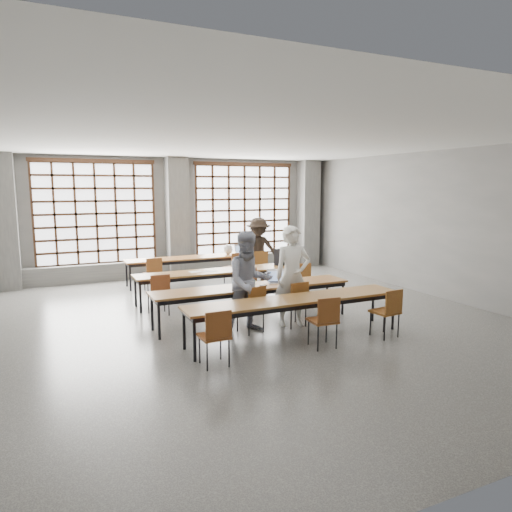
# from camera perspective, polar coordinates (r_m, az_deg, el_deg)

# --- Properties ---
(floor) EXTENTS (11.00, 11.00, 0.00)m
(floor) POSITION_cam_1_polar(r_m,az_deg,el_deg) (9.15, -1.02, -8.15)
(floor) COLOR #4C4C49
(floor) RESTS_ON ground
(ceiling) EXTENTS (11.00, 11.00, 0.00)m
(ceiling) POSITION_cam_1_polar(r_m,az_deg,el_deg) (8.80, -1.09, 14.24)
(ceiling) COLOR silver
(ceiling) RESTS_ON floor
(wall_back) EXTENTS (10.00, 0.00, 10.00)m
(wall_back) POSITION_cam_1_polar(r_m,az_deg,el_deg) (14.00, -10.12, 4.86)
(wall_back) COLOR #5E5E5B
(wall_back) RESTS_ON floor
(wall_front) EXTENTS (10.00, 0.00, 10.00)m
(wall_front) POSITION_cam_1_polar(r_m,az_deg,el_deg) (4.41, 28.96, -4.13)
(wall_front) COLOR #5E5E5B
(wall_front) RESTS_ON floor
(wall_right) EXTENTS (0.00, 11.00, 11.00)m
(wall_right) POSITION_cam_1_polar(r_m,az_deg,el_deg) (11.72, 22.01, 3.65)
(wall_right) COLOR #5E5E5B
(wall_right) RESTS_ON floor
(column_left) EXTENTS (0.60, 0.55, 3.50)m
(column_left) POSITION_cam_1_polar(r_m,az_deg,el_deg) (13.31, -28.93, 3.73)
(column_left) COLOR #50504E
(column_left) RESTS_ON floor
(column_mid) EXTENTS (0.60, 0.55, 3.50)m
(column_mid) POSITION_cam_1_polar(r_m,az_deg,el_deg) (13.73, -9.83, 4.79)
(column_mid) COLOR #50504E
(column_mid) RESTS_ON floor
(column_right) EXTENTS (0.60, 0.55, 3.50)m
(column_right) POSITION_cam_1_polar(r_m,az_deg,el_deg) (15.50, 6.54, 5.29)
(column_right) COLOR #50504E
(column_right) RESTS_ON floor
(window_left) EXTENTS (3.32, 0.12, 3.00)m
(window_left) POSITION_cam_1_polar(r_m,az_deg,el_deg) (13.53, -19.35, 5.02)
(window_left) COLOR white
(window_left) RESTS_ON wall_back
(window_right) EXTENTS (3.32, 0.12, 3.00)m
(window_right) POSITION_cam_1_polar(r_m,az_deg,el_deg) (14.64, -1.47, 5.74)
(window_right) COLOR white
(window_right) RESTS_ON wall_back
(sill_ledge) EXTENTS (9.80, 0.35, 0.50)m
(sill_ledge) POSITION_cam_1_polar(r_m,az_deg,el_deg) (13.98, -9.75, -1.33)
(sill_ledge) COLOR #50504E
(sill_ledge) RESTS_ON floor
(desk_row_a) EXTENTS (4.00, 0.70, 0.73)m
(desk_row_a) POSITION_cam_1_polar(r_m,az_deg,el_deg) (12.75, -7.18, -0.35)
(desk_row_a) COLOR brown
(desk_row_a) RESTS_ON floor
(desk_row_b) EXTENTS (4.00, 0.70, 0.73)m
(desk_row_b) POSITION_cam_1_polar(r_m,az_deg,el_deg) (10.62, -4.36, -2.11)
(desk_row_b) COLOR brown
(desk_row_b) RESTS_ON floor
(desk_row_c) EXTENTS (4.00, 0.70, 0.73)m
(desk_row_c) POSITION_cam_1_polar(r_m,az_deg,el_deg) (8.94, -0.38, -4.14)
(desk_row_c) COLOR brown
(desk_row_c) RESTS_ON floor
(desk_row_d) EXTENTS (4.00, 0.70, 0.73)m
(desk_row_d) POSITION_cam_1_polar(r_m,az_deg,el_deg) (7.99, 5.00, -5.72)
(desk_row_d) COLOR brown
(desk_row_d) RESTS_ON floor
(chair_back_left) EXTENTS (0.44, 0.44, 0.88)m
(chair_back_left) POSITION_cam_1_polar(r_m,az_deg,el_deg) (11.82, -12.72, -1.83)
(chair_back_left) COLOR brown
(chair_back_left) RESTS_ON floor
(chair_back_mid) EXTENTS (0.53, 0.53, 0.88)m
(chair_back_mid) POSITION_cam_1_polar(r_m,az_deg,el_deg) (12.46, -2.69, -1.09)
(chair_back_mid) COLOR brown
(chair_back_mid) RESTS_ON floor
(chair_back_right) EXTENTS (0.50, 0.50, 0.88)m
(chair_back_right) POSITION_cam_1_polar(r_m,az_deg,el_deg) (12.76, 0.48, -0.86)
(chair_back_right) COLOR brown
(chair_back_right) RESTS_ON floor
(chair_mid_left) EXTENTS (0.43, 0.44, 0.88)m
(chair_mid_left) POSITION_cam_1_polar(r_m,az_deg,el_deg) (9.61, -12.02, -4.20)
(chair_mid_left) COLOR brown
(chair_mid_left) RESTS_ON floor
(chair_mid_centre) EXTENTS (0.52, 0.52, 0.88)m
(chair_mid_centre) POSITION_cam_1_polar(r_m,az_deg,el_deg) (10.21, -1.13, -3.26)
(chair_mid_centre) COLOR brown
(chair_mid_centre) RESTS_ON floor
(chair_mid_right) EXTENTS (0.52, 0.52, 0.88)m
(chair_mid_right) POSITION_cam_1_polar(r_m,az_deg,el_deg) (10.83, 5.68, -2.60)
(chair_mid_right) COLOR brown
(chair_mid_right) RESTS_ON floor
(chair_front_left) EXTENTS (0.52, 0.52, 0.88)m
(chair_front_left) POSITION_cam_1_polar(r_m,az_deg,el_deg) (8.30, -0.36, -6.05)
(chair_front_left) COLOR brown
(chair_front_left) RESTS_ON floor
(chair_front_right) EXTENTS (0.46, 0.47, 0.88)m
(chair_front_right) POSITION_cam_1_polar(r_m,az_deg,el_deg) (8.69, 5.01, -5.41)
(chair_front_right) COLOR brown
(chair_front_right) RESTS_ON floor
(chair_near_left) EXTENTS (0.43, 0.43, 0.88)m
(chair_near_left) POSITION_cam_1_polar(r_m,az_deg,el_deg) (6.79, -5.06, -9.45)
(chair_near_left) COLOR brown
(chair_near_left) RESTS_ON floor
(chair_near_mid) EXTENTS (0.45, 0.45, 0.88)m
(chair_near_mid) POSITION_cam_1_polar(r_m,az_deg,el_deg) (7.60, 8.63, -7.53)
(chair_near_mid) COLOR brown
(chair_near_mid) RESTS_ON floor
(chair_near_right) EXTENTS (0.46, 0.47, 0.88)m
(chair_near_right) POSITION_cam_1_polar(r_m,az_deg,el_deg) (8.37, 16.22, -6.27)
(chair_near_right) COLOR brown
(chair_near_right) RESTS_ON floor
(student_male) EXTENTS (0.77, 0.58, 1.92)m
(student_male) POSITION_cam_1_polar(r_m,az_deg,el_deg) (8.70, 4.58, -2.53)
(student_male) COLOR silver
(student_male) RESTS_ON floor
(student_female) EXTENTS (0.94, 0.75, 1.85)m
(student_female) POSITION_cam_1_polar(r_m,az_deg,el_deg) (8.31, -0.86, -3.27)
(student_female) COLOR #18234A
(student_female) RESTS_ON floor
(student_back) EXTENTS (1.31, 1.01, 1.79)m
(student_back) POSITION_cam_1_polar(r_m,az_deg,el_deg) (12.82, 0.31, 0.81)
(student_back) COLOR black
(student_back) RESTS_ON floor
(laptop_front) EXTENTS (0.43, 0.39, 0.26)m
(laptop_front) POSITION_cam_1_polar(r_m,az_deg,el_deg) (9.24, 2.56, -2.91)
(laptop_front) COLOR #B7B7BC
(laptop_front) RESTS_ON desk_row_c
(laptop_back) EXTENTS (0.45, 0.42, 0.26)m
(laptop_back) POSITION_cam_1_polar(r_m,az_deg,el_deg) (13.28, -1.86, 0.63)
(laptop_back) COLOR #A9A8AD
(laptop_back) RESTS_ON desk_row_a
(mouse) EXTENTS (0.11, 0.08, 0.04)m
(mouse) POSITION_cam_1_polar(r_m,az_deg,el_deg) (9.32, 5.01, -3.10)
(mouse) COLOR white
(mouse) RESTS_ON desk_row_c
(green_box) EXTENTS (0.27, 0.18, 0.09)m
(green_box) POSITION_cam_1_polar(r_m,az_deg,el_deg) (8.96, -0.88, -3.38)
(green_box) COLOR green
(green_box) RESTS_ON desk_row_c
(phone) EXTENTS (0.14, 0.07, 0.01)m
(phone) POSITION_cam_1_polar(r_m,az_deg,el_deg) (8.91, 0.94, -3.70)
(phone) COLOR black
(phone) RESTS_ON desk_row_c
(paper_sheet_a) EXTENTS (0.32, 0.24, 0.00)m
(paper_sheet_a) POSITION_cam_1_polar(r_m,az_deg,el_deg) (10.47, -7.54, -1.95)
(paper_sheet_a) COLOR white
(paper_sheet_a) RESTS_ON desk_row_b
(paper_sheet_b) EXTENTS (0.36, 0.32, 0.00)m
(paper_sheet_b) POSITION_cam_1_polar(r_m,az_deg,el_deg) (10.46, -5.81, -1.92)
(paper_sheet_b) COLOR silver
(paper_sheet_b) RESTS_ON desk_row_b
(backpack) EXTENTS (0.37, 0.29, 0.40)m
(backpack) POSITION_cam_1_polar(r_m,az_deg,el_deg) (11.26, 3.20, -0.11)
(backpack) COLOR black
(backpack) RESTS_ON desk_row_b
(plastic_bag) EXTENTS (0.32, 0.28, 0.29)m
(plastic_bag) POSITION_cam_1_polar(r_m,az_deg,el_deg) (13.06, -3.50, 0.84)
(plastic_bag) COLOR white
(plastic_bag) RESTS_ON desk_row_a
(red_pouch) EXTENTS (0.22, 0.15, 0.06)m
(red_pouch) POSITION_cam_1_polar(r_m,az_deg,el_deg) (6.87, -5.29, -9.55)
(red_pouch) COLOR #B5162D
(red_pouch) RESTS_ON chair_near_left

